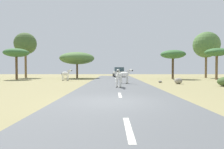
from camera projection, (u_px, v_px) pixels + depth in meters
ground_plane at (112, 102)px, 8.67m from camera, size 90.00×90.00×0.00m
road at (121, 102)px, 8.67m from camera, size 6.00×64.00×0.05m
lane_markings at (122, 105)px, 7.66m from camera, size 0.16×56.00×0.01m
zebra_0 at (119, 76)px, 15.12m from camera, size 0.52×1.57×1.48m
zebra_1 at (66, 74)px, 24.40m from camera, size 1.53×0.68×1.48m
zebra_2 at (125, 75)px, 19.12m from camera, size 1.44×1.00×1.49m
car_0 at (119, 72)px, 35.19m from camera, size 2.25×4.45×1.74m
tree_0 at (16, 53)px, 27.30m from camera, size 3.44×3.44×4.40m
tree_1 at (217, 53)px, 26.81m from camera, size 3.15×3.15×4.39m
tree_3 at (206, 45)px, 31.73m from camera, size 4.25×4.25×7.60m
tree_4 at (25, 44)px, 32.56m from camera, size 3.66×3.66×7.62m
tree_6 at (77, 58)px, 30.62m from camera, size 5.49×5.49×4.15m
tree_7 at (173, 55)px, 28.51m from camera, size 3.63×3.63×4.29m
rock_0 at (160, 82)px, 20.82m from camera, size 0.40×0.43×0.23m
rock_1 at (178, 81)px, 19.17m from camera, size 0.78×0.70×0.61m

